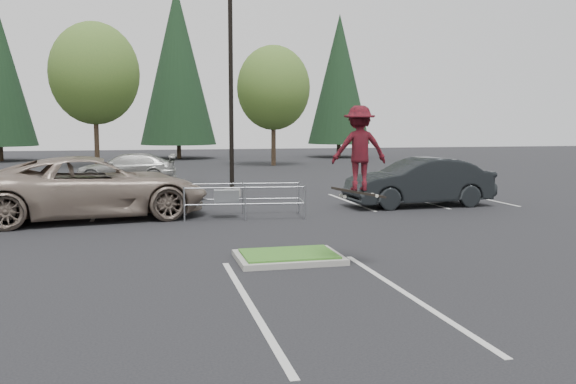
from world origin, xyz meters
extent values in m
plane|color=black|center=(0.00, 0.00, 0.00)|extent=(120.00, 120.00, 0.00)
cube|color=gray|center=(0.00, 0.00, 0.06)|extent=(2.20, 1.60, 0.12)
cube|color=#316B21|center=(0.00, 0.00, 0.13)|extent=(1.95, 1.35, 0.05)
cube|color=beige|center=(-4.50, 9.00, 0.00)|extent=(0.12, 5.20, 0.01)
cube|color=beige|center=(-7.20, 9.00, 0.00)|extent=(0.12, 5.20, 0.01)
cube|color=beige|center=(4.50, 9.00, 0.00)|extent=(0.12, 5.20, 0.01)
cube|color=beige|center=(7.20, 9.00, 0.00)|extent=(0.12, 5.20, 0.01)
cube|color=beige|center=(9.90, 9.00, 0.00)|extent=(0.12, 5.20, 0.01)
cube|color=beige|center=(-1.35, -3.00, 0.00)|extent=(0.12, 6.00, 0.01)
cube|color=beige|center=(1.35, -3.00, 0.00)|extent=(0.12, 6.00, 0.01)
cube|color=gray|center=(0.50, 12.00, 0.15)|extent=(0.60, 0.60, 0.30)
cylinder|color=black|center=(0.50, 12.00, 5.00)|extent=(0.18, 0.18, 10.00)
cylinder|color=#38281C|center=(-6.00, 30.50, 1.75)|extent=(0.32, 0.32, 3.50)
ellipsoid|color=#386123|center=(-6.00, 30.50, 6.26)|extent=(5.89, 5.89, 6.77)
sphere|color=#386123|center=(-5.40, 30.20, 5.52)|extent=(3.68, 3.68, 3.68)
sphere|color=#386123|center=(-6.50, 30.90, 5.70)|extent=(4.05, 4.05, 4.05)
cylinder|color=#38281C|center=(6.00, 29.80, 1.52)|extent=(0.32, 0.32, 3.04)
ellipsoid|color=#386123|center=(6.00, 29.80, 5.44)|extent=(5.12, 5.12, 5.89)
sphere|color=#386123|center=(6.60, 29.50, 4.80)|extent=(3.20, 3.20, 3.20)
sphere|color=#386123|center=(5.50, 30.20, 4.96)|extent=(3.52, 3.52, 3.52)
cylinder|color=#38281C|center=(-14.00, 40.00, 0.60)|extent=(0.36, 0.36, 1.20)
cylinder|color=#38281C|center=(0.00, 40.50, 0.60)|extent=(0.36, 0.36, 1.20)
cone|color=black|center=(0.00, 40.50, 7.85)|extent=(6.38, 6.38, 13.30)
cylinder|color=#38281C|center=(14.00, 39.50, 0.60)|extent=(0.36, 0.36, 1.20)
cone|color=black|center=(14.00, 39.50, 6.85)|extent=(5.50, 5.50, 11.30)
cylinder|color=gray|center=(-1.81, 5.76, 0.52)|extent=(0.05, 0.05, 1.04)
cylinder|color=gray|center=(-1.67, 7.01, 0.52)|extent=(0.05, 0.05, 1.04)
cylinder|color=gray|center=(-0.02, 5.55, 0.52)|extent=(0.05, 0.05, 1.04)
cylinder|color=gray|center=(0.12, 6.81, 0.52)|extent=(0.05, 0.05, 1.04)
cylinder|color=gray|center=(1.77, 5.35, 0.52)|extent=(0.05, 0.05, 1.04)
cylinder|color=gray|center=(1.92, 6.60, 0.52)|extent=(0.05, 0.05, 1.04)
cylinder|color=gray|center=(-0.02, 5.55, 0.50)|extent=(3.59, 0.45, 0.05)
cylinder|color=gray|center=(-0.02, 5.55, 0.99)|extent=(3.59, 0.45, 0.05)
cylinder|color=gray|center=(0.12, 6.81, 0.50)|extent=(3.59, 0.45, 0.05)
cylinder|color=gray|center=(0.12, 6.81, 0.99)|extent=(3.59, 0.45, 0.05)
cube|color=gray|center=(-0.49, 6.24, 0.65)|extent=(0.82, 0.55, 0.43)
cube|color=black|center=(1.20, -0.99, 1.52)|extent=(1.11, 0.41, 0.25)
cylinder|color=beige|center=(0.87, -1.11, 1.46)|extent=(0.07, 0.04, 0.07)
cylinder|color=beige|center=(0.87, -0.88, 1.46)|extent=(0.07, 0.04, 0.07)
cylinder|color=beige|center=(1.53, -1.11, 1.46)|extent=(0.07, 0.04, 0.07)
cylinder|color=beige|center=(1.53, -0.88, 1.46)|extent=(0.07, 0.04, 0.07)
imported|color=maroon|center=(1.20, -0.99, 2.40)|extent=(1.14, 0.74, 1.67)
imported|color=gray|center=(-4.50, 7.00, 0.96)|extent=(7.32, 4.25, 1.92)
imported|color=black|center=(6.50, 7.41, 0.85)|extent=(5.24, 1.99, 1.71)
imported|color=#A0A09B|center=(-3.78, 19.04, 0.72)|extent=(5.12, 2.48, 1.44)
camera|label=1|loc=(-2.94, -12.36, 2.86)|focal=38.00mm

